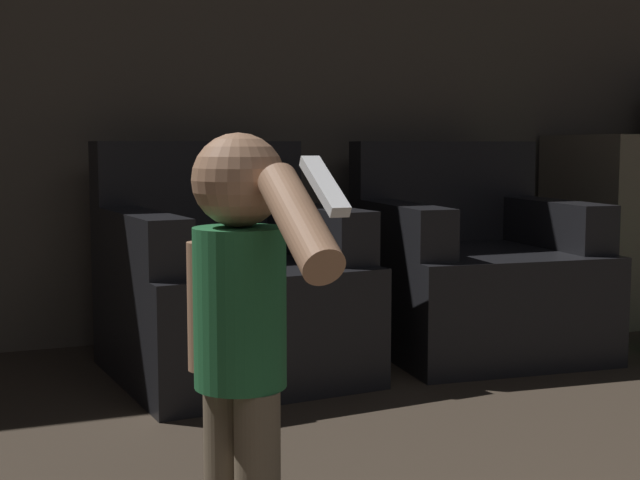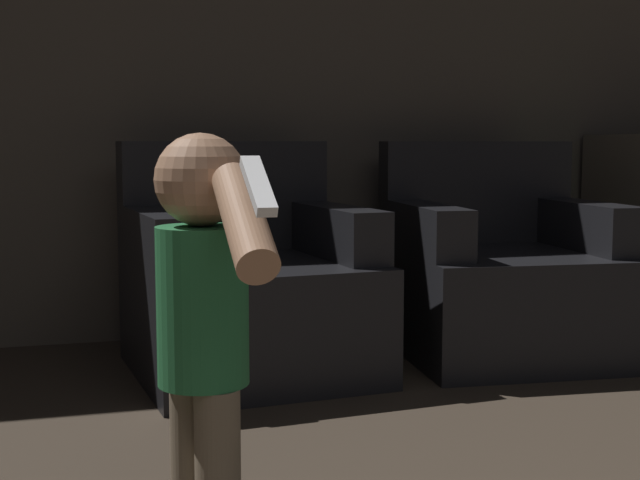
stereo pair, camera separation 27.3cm
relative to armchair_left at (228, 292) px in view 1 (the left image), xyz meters
The scene contains 4 objects.
wall_back 1.21m from the armchair_left, 78.85° to the left, with size 8.40×0.05×2.60m.
armchair_left is the anchor object (origin of this frame).
armchair_right 1.10m from the armchair_left, ahead, with size 0.94×0.97×0.90m.
person_toddler 1.55m from the armchair_left, 104.83° to the right, with size 0.20×0.60×0.91m.
Camera 1 is at (-1.07, 0.52, 0.89)m, focal length 50.00 mm.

